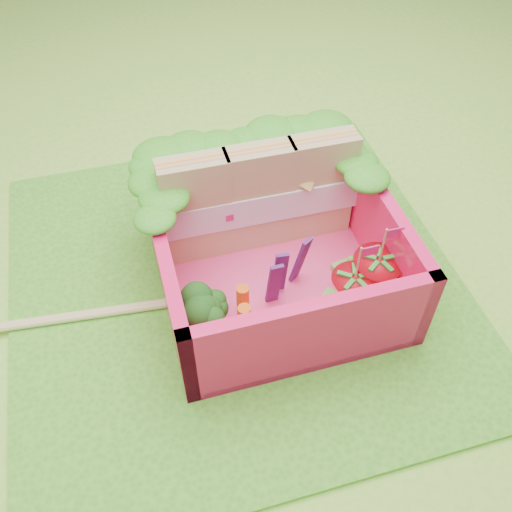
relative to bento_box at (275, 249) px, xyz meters
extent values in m
plane|color=#84D43B|center=(-0.22, 0.06, -0.31)|extent=(14.00, 14.00, 0.00)
cube|color=#4BA825|center=(-0.22, 0.06, -0.29)|extent=(2.60, 2.60, 0.03)
cube|color=#FF4182|center=(0.00, 0.00, -0.25)|extent=(1.30, 1.30, 0.05)
cube|color=#FF1556|center=(0.00, 0.61, 0.00)|extent=(1.30, 0.07, 0.55)
cube|color=#FF1556|center=(0.00, -0.61, 0.00)|extent=(1.30, 0.07, 0.55)
cube|color=#FF1556|center=(-0.61, 0.00, 0.00)|extent=(0.07, 1.30, 0.55)
cube|color=#FF1556|center=(0.61, 0.00, 0.00)|extent=(0.07, 1.30, 0.55)
ellipsoid|color=#338B19|center=(-0.50, 0.58, 0.33)|extent=(0.30, 0.30, 0.11)
ellipsoid|color=#338B19|center=(-0.33, 0.58, 0.33)|extent=(0.30, 0.30, 0.11)
ellipsoid|color=#338B19|center=(-0.17, 0.58, 0.33)|extent=(0.30, 0.30, 0.11)
ellipsoid|color=#338B19|center=(0.00, 0.58, 0.33)|extent=(0.30, 0.30, 0.11)
ellipsoid|color=#338B19|center=(0.17, 0.58, 0.33)|extent=(0.30, 0.30, 0.11)
ellipsoid|color=#338B19|center=(0.33, 0.58, 0.33)|extent=(0.30, 0.30, 0.11)
ellipsoid|color=#338B19|center=(0.50, 0.58, 0.33)|extent=(0.30, 0.30, 0.11)
ellipsoid|color=#338B19|center=(-0.58, 0.10, 0.33)|extent=(0.27, 0.27, 0.10)
ellipsoid|color=#338B19|center=(-0.58, 0.24, 0.33)|extent=(0.27, 0.27, 0.10)
ellipsoid|color=#338B19|center=(-0.58, 0.38, 0.33)|extent=(0.27, 0.27, 0.10)
ellipsoid|color=#338B19|center=(-0.58, 0.52, 0.33)|extent=(0.27, 0.27, 0.10)
ellipsoid|color=#338B19|center=(0.58, 0.10, 0.33)|extent=(0.27, 0.27, 0.10)
ellipsoid|color=#338B19|center=(0.58, 0.24, 0.33)|extent=(0.27, 0.27, 0.10)
ellipsoid|color=#338B19|center=(0.58, 0.38, 0.33)|extent=(0.27, 0.27, 0.10)
ellipsoid|color=#338B19|center=(0.58, 0.52, 0.33)|extent=(0.27, 0.27, 0.10)
cube|color=tan|center=(-0.37, 0.31, 0.12)|extent=(0.39, 0.15, 0.69)
cube|color=tan|center=(0.00, 0.31, 0.12)|extent=(0.39, 0.15, 0.69)
cube|color=tan|center=(0.37, 0.31, 0.12)|extent=(0.39, 0.15, 0.69)
cube|color=white|center=(0.00, 0.31, 0.09)|extent=(1.25, 0.18, 0.20)
cylinder|color=#669347|center=(-0.46, -0.28, -0.16)|extent=(0.12, 0.12, 0.13)
ellipsoid|color=#165517|center=(-0.46, -0.28, -0.04)|extent=(0.34, 0.34, 0.12)
cylinder|color=#FF5915|center=(-0.28, -0.38, -0.09)|extent=(0.07, 0.07, 0.26)
cylinder|color=#FF5915|center=(-0.26, -0.26, -0.09)|extent=(0.07, 0.07, 0.28)
cube|color=#421855|center=(-0.07, -0.21, -0.04)|extent=(0.07, 0.02, 0.38)
cube|color=#421855|center=(-0.01, -0.14, -0.04)|extent=(0.07, 0.03, 0.38)
cube|color=#421855|center=(0.12, -0.09, -0.04)|extent=(0.07, 0.05, 0.38)
cone|color=red|center=(0.34, -0.35, -0.10)|extent=(0.26, 0.26, 0.26)
cylinder|color=tan|center=(0.34, -0.35, 0.15)|extent=(0.01, 0.01, 0.24)
cube|color=#D32371|center=(0.39, -0.35, 0.23)|extent=(0.10, 0.01, 0.06)
cone|color=red|center=(0.50, -0.28, -0.08)|extent=(0.28, 0.28, 0.28)
cylinder|color=tan|center=(0.50, -0.28, 0.18)|extent=(0.01, 0.01, 0.24)
cube|color=#D32371|center=(0.55, -0.28, 0.26)|extent=(0.10, 0.01, 0.06)
cube|color=#53C13C|center=(0.50, -0.06, -0.20)|extent=(0.33, 0.12, 0.05)
cube|color=#53C13C|center=(0.50, -0.26, -0.20)|extent=(0.33, 0.16, 0.05)
cube|color=#53C13C|center=(0.16, -0.34, -0.20)|extent=(0.28, 0.27, 0.05)
cube|color=#E0C87B|center=(-1.23, 0.03, -0.25)|extent=(2.02, 0.23, 0.04)
cube|color=#E0C87B|center=(-1.18, 0.05, -0.25)|extent=(2.02, 0.23, 0.04)
camera|label=1|loc=(-0.69, -2.05, 2.35)|focal=40.00mm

